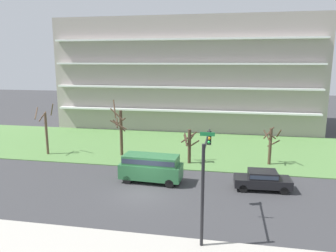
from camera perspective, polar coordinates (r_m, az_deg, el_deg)
name	(u,v)px	position (r m, az deg, el deg)	size (l,w,h in m)	color
ground	(143,193)	(25.74, -4.51, -11.76)	(160.00, 160.00, 0.00)	#38383A
sidewalk_curb_near	(104,251)	(18.97, -11.21, -20.79)	(80.00, 4.00, 0.15)	#ADA89E
grass_lawn_strip	(173,147)	(38.69, 0.86, -3.67)	(80.00, 16.00, 0.08)	#547F42
apartment_building	(189,74)	(51.81, 3.64, 9.18)	(38.25, 14.10, 16.21)	#9E938C
tree_far_left	(46,130)	(37.42, -20.69, -0.65)	(2.32, 2.30, 5.68)	brown
tree_left	(120,129)	(34.78, -8.43, -0.57)	(1.88, 1.78, 6.07)	#4C3828
tree_center	(189,145)	(32.22, 3.79, -3.29)	(1.98, 1.65, 3.51)	#423023
tree_right	(271,144)	(33.21, 17.65, -3.01)	(1.70, 1.70, 3.75)	#4C3828
van_green_near_left	(151,166)	(27.49, -3.03, -7.10)	(5.31, 2.30, 2.36)	#2D6B3D
sedan_black_center_left	(262,179)	(27.12, 16.28, -9.00)	(4.48, 2.00, 1.57)	black
traffic_signal_mast	(206,166)	(19.17, 6.63, -7.03)	(0.90, 5.54, 5.91)	black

